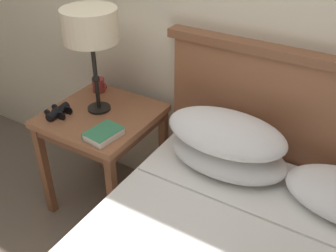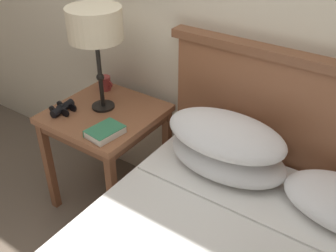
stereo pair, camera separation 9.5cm
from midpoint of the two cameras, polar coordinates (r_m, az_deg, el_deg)
nightstand at (r=2.29m, az=-10.70°, el=-0.06°), size 0.58×0.58×0.66m
table_lamp at (r=2.09m, az=-12.53°, el=13.73°), size 0.29×0.29×0.58m
book_on_nightstand at (r=2.03m, az=-10.65°, el=-1.12°), size 0.15×0.20×0.04m
binoculars_pair at (r=2.27m, az=-16.81°, el=2.00°), size 0.15×0.16×0.05m
coffee_mug at (r=2.46m, az=-11.11°, el=5.85°), size 0.10×0.08×0.08m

